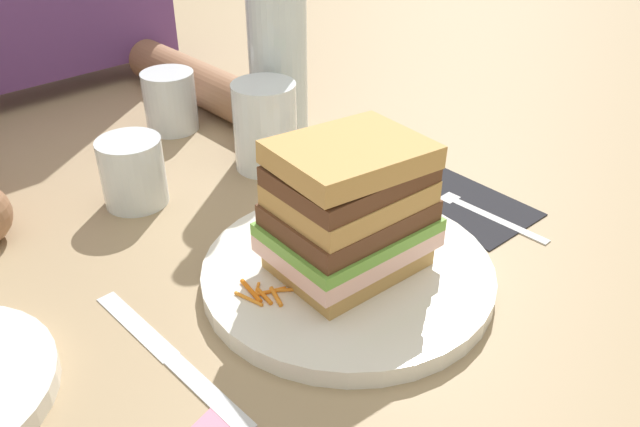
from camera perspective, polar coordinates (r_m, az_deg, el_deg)
The scene contains 22 objects.
ground_plane at distance 0.58m, azimuth 2.44°, elevation -5.93°, with size 3.00×3.00×0.00m, color #9E8460.
main_plate at distance 0.57m, azimuth 2.05°, elevation -5.26°, with size 0.26×0.26×0.02m, color white.
sandwich at distance 0.54m, azimuth 2.23°, elevation 0.39°, with size 0.14×0.11×0.12m.
carrot_shred_0 at distance 0.54m, azimuth -2.94°, elevation -6.78°, with size 0.00×0.00×0.03m, color orange.
carrot_shred_1 at distance 0.54m, azimuth -4.39°, elevation -6.89°, with size 0.00×0.00×0.03m, color orange.
carrot_shred_2 at distance 0.53m, azimuth -6.34°, elevation -7.52°, with size 0.00×0.00×0.03m, color orange.
carrot_shred_3 at distance 0.54m, azimuth -5.61°, elevation -6.76°, with size 0.00×0.00×0.02m, color orange.
carrot_shred_4 at distance 0.54m, azimuth -6.13°, elevation -6.83°, with size 0.00×0.00×0.03m, color orange.
carrot_shred_5 at distance 0.53m, azimuth -4.97°, elevation -7.31°, with size 0.00×0.00×0.02m, color orange.
carrot_shred_6 at distance 0.53m, azimuth -3.92°, elevation -7.35°, with size 0.00×0.00×0.02m, color orange.
carrot_shred_7 at distance 0.61m, azimuth 7.18°, elevation -1.90°, with size 0.00×0.00×0.02m, color orange.
carrot_shred_8 at distance 0.61m, azimuth 8.26°, elevation -1.75°, with size 0.00×0.00×0.03m, color orange.
carrot_shred_9 at distance 0.63m, azimuth 7.10°, elevation -0.48°, with size 0.00×0.00×0.03m, color orange.
carrot_shred_10 at distance 0.62m, azimuth 8.27°, elevation -1.38°, with size 0.00×0.00×0.03m, color orange.
carrot_shred_11 at distance 0.63m, azimuth 5.81°, elevation -0.89°, with size 0.00×0.00×0.03m, color orange.
napkin_dark at distance 0.71m, azimuth 11.92°, elevation 1.14°, with size 0.10×0.16×0.00m, color black.
fork at distance 0.70m, azimuth 13.42°, elevation 0.67°, with size 0.02×0.17×0.00m.
knife at distance 0.52m, azimuth -12.92°, elevation -12.44°, with size 0.02×0.20×0.00m.
juice_glass at distance 0.75m, azimuth -4.86°, elevation 7.21°, with size 0.07×0.07×0.10m.
water_bottle at distance 0.79m, azimuth -3.86°, elevation 16.12°, with size 0.07×0.07×0.32m.
empty_tumbler_0 at distance 0.87m, azimuth -13.13°, elevation 9.66°, with size 0.07×0.07×0.08m, color silver.
empty_tumbler_1 at distance 0.70m, azimuth -16.25°, elevation 3.56°, with size 0.07×0.07×0.07m, color silver.
Camera 1 is at (-0.33, -0.32, 0.36)m, focal length 36.11 mm.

